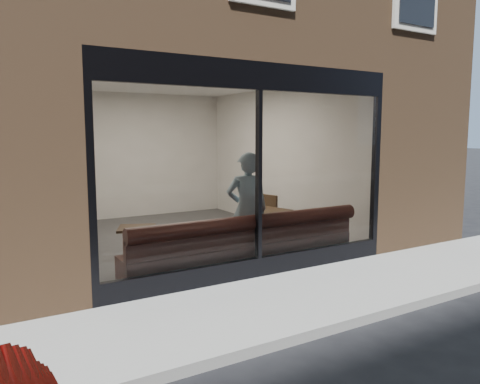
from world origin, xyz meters
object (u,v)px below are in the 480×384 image
person (247,210)px  cafe_table_right (268,211)px  banquette (245,256)px  cafe_table_left (137,228)px  cafe_chair_right (263,231)px

person → cafe_table_right: bearing=-123.0°
banquette → person: bearing=49.0°
banquette → cafe_table_left: size_ratio=7.30×
cafe_table_right → cafe_chair_right: 0.76m
person → cafe_table_left: person is taller
cafe_table_left → cafe_chair_right: (2.86, 0.80, -0.50)m
person → cafe_table_right: size_ratio=2.76×
banquette → cafe_table_left: bearing=158.4°
person → cafe_chair_right: person is taller
cafe_table_right → cafe_table_left: bearing=-173.8°
banquette → cafe_table_right: bearing=40.3°
banquette → person: 0.76m
person → cafe_table_right: (0.89, 0.70, -0.20)m
cafe_chair_right → banquette: bearing=34.2°
person → cafe_table_left: (-1.72, 0.42, -0.20)m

